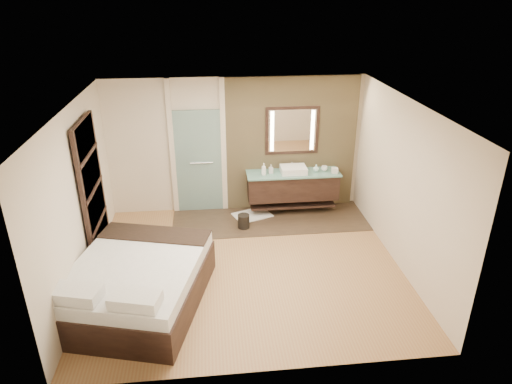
{
  "coord_description": "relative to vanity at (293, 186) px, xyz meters",
  "views": [
    {
      "loc": [
        -0.54,
        -6.32,
        4.25
      ],
      "look_at": [
        0.22,
        0.6,
        1.08
      ],
      "focal_mm": 32.0,
      "sensor_mm": 36.0,
      "label": 1
    }
  ],
  "objects": [
    {
      "name": "stone_wall",
      "position": [
        0.0,
        0.29,
        0.77
      ],
      "size": [
        2.6,
        0.08,
        2.7
      ],
      "primitive_type": "cube",
      "color": "#9E885A",
      "rests_on": "floor"
    },
    {
      "name": "soap_bottle_b",
      "position": [
        -0.44,
        0.0,
        0.37
      ],
      "size": [
        0.08,
        0.08,
        0.18
      ],
      "primitive_type": "imported",
      "rotation": [
        0.0,
        0.0,
        0.02
      ],
      "color": "#B2B2B2",
      "rests_on": "vanity"
    },
    {
      "name": "tissue_box",
      "position": [
        0.81,
        -0.11,
        0.33
      ],
      "size": [
        0.13,
        0.13,
        0.1
      ],
      "primitive_type": "cube",
      "rotation": [
        0.0,
        0.0,
        -0.12
      ],
      "color": "silver",
      "rests_on": "vanity"
    },
    {
      "name": "mirror_unit",
      "position": [
        0.0,
        0.24,
        1.07
      ],
      "size": [
        1.06,
        0.04,
        0.96
      ],
      "color": "black",
      "rests_on": "stone_wall"
    },
    {
      "name": "tile_strip",
      "position": [
        -0.5,
        -0.32,
        -0.57
      ],
      "size": [
        3.8,
        1.3,
        0.01
      ],
      "primitive_type": "cube",
      "color": "#35271D",
      "rests_on": "floor"
    },
    {
      "name": "vanity",
      "position": [
        0.0,
        0.0,
        0.0
      ],
      "size": [
        1.85,
        0.55,
        0.88
      ],
      "color": "black",
      "rests_on": "stone_wall"
    },
    {
      "name": "floor",
      "position": [
        -1.1,
        -1.92,
        -0.58
      ],
      "size": [
        5.0,
        5.0,
        0.0
      ],
      "primitive_type": "plane",
      "color": "#9D6942",
      "rests_on": "ground"
    },
    {
      "name": "frosted_door",
      "position": [
        -1.85,
        0.28,
        0.56
      ],
      "size": [
        1.1,
        0.12,
        2.7
      ],
      "color": "#ADDBD2",
      "rests_on": "floor"
    },
    {
      "name": "soap_bottle_c",
      "position": [
        0.46,
        -0.0,
        0.36
      ],
      "size": [
        0.14,
        0.14,
        0.15
      ],
      "primitive_type": "imported",
      "rotation": [
        0.0,
        0.0,
        0.25
      ],
      "color": "silver",
      "rests_on": "vanity"
    },
    {
      "name": "bed",
      "position": [
        -2.75,
        -2.68,
        -0.23
      ],
      "size": [
        2.27,
        2.58,
        0.85
      ],
      "rotation": [
        0.0,
        0.0,
        -0.26
      ],
      "color": "black",
      "rests_on": "floor"
    },
    {
      "name": "shoji_partition",
      "position": [
        -3.53,
        -1.32,
        0.63
      ],
      "size": [
        0.06,
        1.2,
        2.4
      ],
      "color": "black",
      "rests_on": "floor"
    },
    {
      "name": "soap_bottle_a",
      "position": [
        -0.59,
        -0.07,
        0.4
      ],
      "size": [
        0.11,
        0.12,
        0.24
      ],
      "primitive_type": "imported",
      "rotation": [
        0.0,
        0.0,
        0.29
      ],
      "color": "white",
      "rests_on": "vanity"
    },
    {
      "name": "cup",
      "position": [
        0.64,
        0.02,
        0.33
      ],
      "size": [
        0.13,
        0.13,
        0.1
      ],
      "primitive_type": "imported",
      "rotation": [
        0.0,
        0.0,
        0.08
      ],
      "color": "white",
      "rests_on": "vanity"
    },
    {
      "name": "bath_mat",
      "position": [
        -0.83,
        -0.11,
        -0.56
      ],
      "size": [
        0.85,
        0.73,
        0.02
      ],
      "primitive_type": "cube",
      "rotation": [
        0.0,
        0.0,
        0.38
      ],
      "color": "white",
      "rests_on": "floor"
    },
    {
      "name": "waste_bin",
      "position": [
        -1.04,
        -0.59,
        -0.44
      ],
      "size": [
        0.23,
        0.23,
        0.28
      ],
      "primitive_type": "cylinder",
      "rotation": [
        0.0,
        0.0,
        0.04
      ],
      "color": "black",
      "rests_on": "floor"
    }
  ]
}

